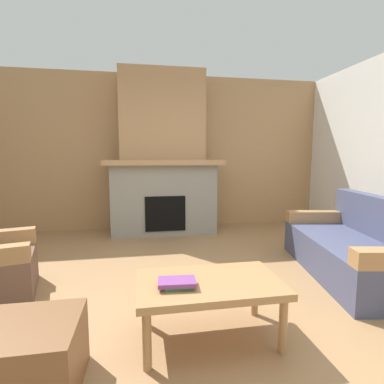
{
  "coord_description": "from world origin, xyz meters",
  "views": [
    {
      "loc": [
        -0.38,
        -2.36,
        1.29
      ],
      "look_at": [
        0.25,
        1.19,
        0.85
      ],
      "focal_mm": 27.48,
      "sensor_mm": 36.0,
      "label": 1
    }
  ],
  "objects_px": {
    "coffee_table": "(209,288)",
    "fireplace": "(163,164)",
    "couch": "(355,249)",
    "ottoman": "(30,359)"
  },
  "relations": [
    {
      "from": "coffee_table",
      "to": "fireplace",
      "type": "bearing_deg",
      "value": 91.44
    },
    {
      "from": "couch",
      "to": "coffee_table",
      "type": "distance_m",
      "value": 2.0
    },
    {
      "from": "fireplace",
      "to": "couch",
      "type": "distance_m",
      "value": 3.07
    },
    {
      "from": "fireplace",
      "to": "couch",
      "type": "xyz_separation_m",
      "value": [
        1.9,
        -2.25,
        -0.88
      ]
    },
    {
      "from": "fireplace",
      "to": "coffee_table",
      "type": "bearing_deg",
      "value": -88.56
    },
    {
      "from": "couch",
      "to": "ottoman",
      "type": "bearing_deg",
      "value": -158.5
    },
    {
      "from": "couch",
      "to": "ottoman",
      "type": "xyz_separation_m",
      "value": [
        -2.89,
        -1.14,
        -0.09
      ]
    },
    {
      "from": "couch",
      "to": "coffee_table",
      "type": "xyz_separation_m",
      "value": [
        -1.82,
        -0.83,
        0.09
      ]
    },
    {
      "from": "couch",
      "to": "coffee_table",
      "type": "bearing_deg",
      "value": -155.53
    },
    {
      "from": "fireplace",
      "to": "coffee_table",
      "type": "height_order",
      "value": "fireplace"
    }
  ]
}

